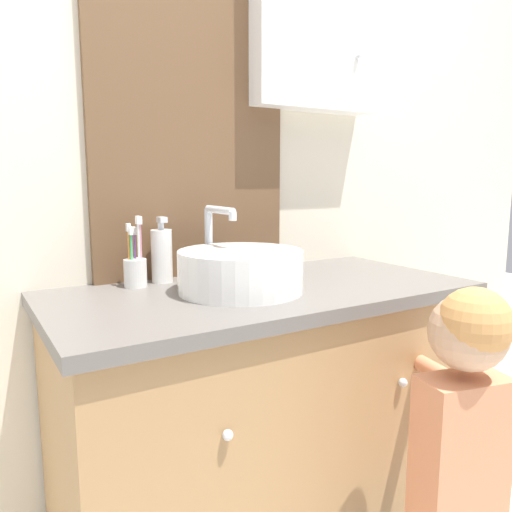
{
  "coord_description": "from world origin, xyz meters",
  "views": [
    {
      "loc": [
        -0.73,
        -0.84,
        1.15
      ],
      "look_at": [
        -0.06,
        0.26,
        0.95
      ],
      "focal_mm": 35.0,
      "sensor_mm": 36.0,
      "label": 1
    }
  ],
  "objects": [
    {
      "name": "sink_basin",
      "position": [
        -0.08,
        0.3,
        0.91
      ],
      "size": [
        0.33,
        0.38,
        0.22
      ],
      "color": "white",
      "rests_on": "vanity_counter"
    },
    {
      "name": "child_figure",
      "position": [
        0.22,
        -0.18,
        0.57
      ],
      "size": [
        0.27,
        0.43,
        0.92
      ],
      "color": "slate",
      "rests_on": "ground_plane"
    },
    {
      "name": "soap_dispenser",
      "position": [
        -0.22,
        0.53,
        0.93
      ],
      "size": [
        0.06,
        0.06,
        0.19
      ],
      "color": "white",
      "rests_on": "vanity_counter"
    },
    {
      "name": "wall_back",
      "position": [
        0.02,
        0.62,
        1.28
      ],
      "size": [
        3.2,
        0.18,
        2.5
      ],
      "color": "beige",
      "rests_on": "ground_plane"
    },
    {
      "name": "vanity_counter",
      "position": [
        0.0,
        0.31,
        0.43
      ],
      "size": [
        1.18,
        0.58,
        0.85
      ],
      "color": "#A37A4C",
      "rests_on": "ground_plane"
    },
    {
      "name": "toothbrush_holder",
      "position": [
        -0.3,
        0.51,
        0.9
      ],
      "size": [
        0.06,
        0.06,
        0.2
      ],
      "color": "silver",
      "rests_on": "vanity_counter"
    }
  ]
}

